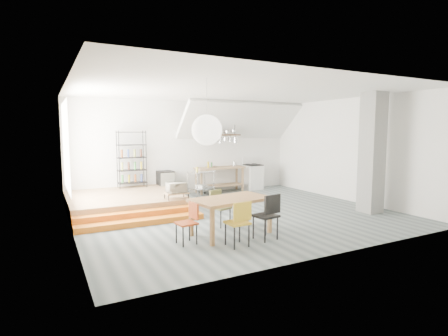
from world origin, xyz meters
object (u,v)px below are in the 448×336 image
rolling_cart (201,180)px  mini_fridge (166,184)px  stove (253,176)px  dining_table (231,202)px

rolling_cart → mini_fridge: 1.19m
stove → mini_fridge: stove is taller
stove → rolling_cart: size_ratio=1.20×
rolling_cart → mini_fridge: (-1.07, 0.50, -0.13)m
rolling_cart → stove: bearing=-11.0°
stove → mini_fridge: (-3.40, 0.04, -0.05)m
dining_table → mini_fridge: mini_fridge is taller
stove → dining_table: 5.90m
dining_table → rolling_cart: (1.19, 4.28, -0.14)m
dining_table → mini_fridge: size_ratio=2.05×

